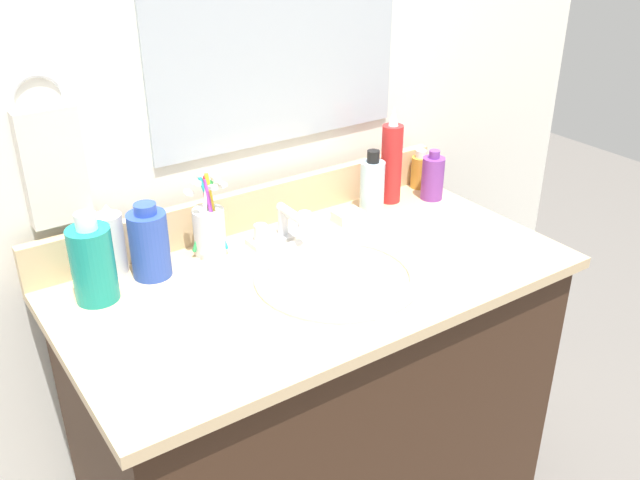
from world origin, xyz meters
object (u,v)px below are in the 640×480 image
object	(u,v)px
bottle_gel_clear	(372,185)
cup_white_ceramic	(209,229)
bottle_shampoo_blue	(149,243)
bottle_lotion_white	(111,241)
bottle_cream_purple	(433,177)
bottle_mouthwash_teal	(93,263)
faucet	(285,228)
hand_towel	(53,167)
bottle_spray_red	(391,162)
bottle_oil_amber	(420,171)
soap_bar	(348,216)

from	to	relation	value
bottle_gel_clear	cup_white_ceramic	size ratio (longest dim) A/B	0.80
bottle_shampoo_blue	bottle_lotion_white	world-z (taller)	bottle_shampoo_blue
bottle_gel_clear	bottle_cream_purple	bearing A→B (deg)	-9.62
bottle_gel_clear	bottle_mouthwash_teal	bearing A→B (deg)	-177.84
bottle_lotion_white	bottle_gel_clear	world-z (taller)	bottle_gel_clear
bottle_shampoo_blue	bottle_lotion_white	size ratio (longest dim) A/B	1.05
bottle_lotion_white	bottle_gel_clear	xyz separation A→B (m)	(0.59, -0.06, -0.00)
faucet	bottle_gel_clear	xyz separation A→B (m)	(0.25, 0.02, 0.04)
bottle_shampoo_blue	bottle_gel_clear	xyz separation A→B (m)	(0.54, -0.00, -0.01)
hand_towel	bottle_gel_clear	world-z (taller)	hand_towel
bottle_spray_red	bottle_cream_purple	size ratio (longest dim) A/B	1.91
bottle_oil_amber	bottle_spray_red	distance (m)	0.13
bottle_spray_red	faucet	bearing A→B (deg)	-173.95
soap_bar	bottle_cream_purple	bearing A→B (deg)	-2.65
hand_towel	faucet	bearing A→B (deg)	-15.78
bottle_mouthwash_teal	bottle_spray_red	bearing A→B (deg)	3.34
bottle_spray_red	bottle_gel_clear	bearing A→B (deg)	-165.75
hand_towel	bottle_gel_clear	xyz separation A→B (m)	(0.66, -0.10, -0.16)
hand_towel	soap_bar	world-z (taller)	hand_towel
soap_bar	bottle_shampoo_blue	bearing A→B (deg)	177.81
bottle_shampoo_blue	bottle_spray_red	bearing A→B (deg)	1.53
bottle_shampoo_blue	bottle_cream_purple	size ratio (longest dim) A/B	1.25
bottle_mouthwash_teal	soap_bar	xyz separation A→B (m)	(0.58, 0.01, -0.06)
bottle_spray_red	bottle_gel_clear	size ratio (longest dim) A/B	1.59
bottle_mouthwash_teal	bottle_gel_clear	bearing A→B (deg)	2.16
soap_bar	bottle_mouthwash_teal	bearing A→B (deg)	-179.15
faucet	bottle_shampoo_blue	distance (m)	0.29
faucet	bottle_cream_purple	world-z (taller)	bottle_cream_purple
soap_bar	bottle_oil_amber	bearing A→B (deg)	12.48
bottle_shampoo_blue	cup_white_ceramic	xyz separation A→B (m)	(0.13, 0.02, -0.01)
faucet	bottle_mouthwash_teal	distance (m)	0.41
cup_white_ceramic	bottle_mouthwash_teal	bearing A→B (deg)	-170.40
bottle_oil_amber	bottle_cream_purple	xyz separation A→B (m)	(-0.02, -0.07, 0.01)
bottle_oil_amber	bottle_lotion_white	bearing A→B (deg)	179.05
bottle_spray_red	bottle_gel_clear	distance (m)	0.08
bottle_shampoo_blue	bottle_gel_clear	world-z (taller)	bottle_shampoo_blue
bottle_shampoo_blue	bottle_cream_purple	xyz separation A→B (m)	(0.70, -0.03, -0.02)
bottle_lotion_white	bottle_spray_red	size ratio (longest dim) A/B	0.62
bottle_spray_red	bottle_mouthwash_teal	xyz separation A→B (m)	(-0.72, -0.04, -0.02)
bottle_shampoo_blue	bottle_gel_clear	size ratio (longest dim) A/B	1.04
bottle_gel_clear	soap_bar	bearing A→B (deg)	-168.55
faucet	bottle_shampoo_blue	bearing A→B (deg)	176.60
bottle_gel_clear	soap_bar	size ratio (longest dim) A/B	2.28
bottle_oil_amber	cup_white_ceramic	bearing A→B (deg)	-177.62
bottle_shampoo_blue	bottle_mouthwash_teal	world-z (taller)	bottle_mouthwash_teal
hand_towel	bottle_lotion_white	size ratio (longest dim) A/B	1.52
cup_white_ceramic	soap_bar	distance (m)	0.33
faucet	cup_white_ceramic	xyz separation A→B (m)	(-0.16, 0.03, 0.03)
faucet	cup_white_ceramic	size ratio (longest dim) A/B	0.87
bottle_cream_purple	bottle_gel_clear	bearing A→B (deg)	170.38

